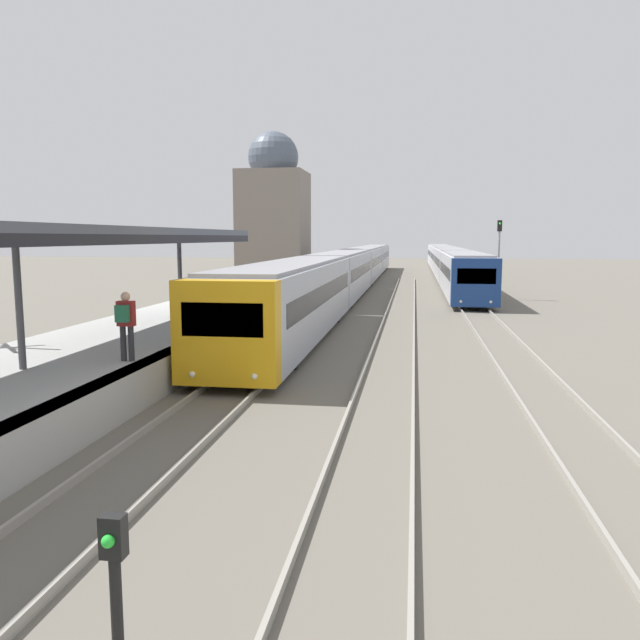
# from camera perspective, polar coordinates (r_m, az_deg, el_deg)

# --- Properties ---
(platform_canopy) EXTENTS (4.00, 24.26, 3.22)m
(platform_canopy) POSITION_cam_1_polar(r_m,az_deg,el_deg) (15.33, -26.03, 7.36)
(platform_canopy) COLOR #4C515B
(platform_canopy) RESTS_ON station_platform
(person_on_platform) EXTENTS (0.40, 0.40, 1.66)m
(person_on_platform) POSITION_cam_1_polar(r_m,az_deg,el_deg) (15.54, -17.35, -0.05)
(person_on_platform) COLOR #2D2D33
(person_on_platform) RESTS_ON station_platform
(train_near) EXTENTS (2.67, 67.03, 3.01)m
(train_near) POSITION_cam_1_polar(r_m,az_deg,el_deg) (48.30, 3.13, 4.87)
(train_near) COLOR gold
(train_near) RESTS_ON ground_plane
(train_far) EXTENTS (2.59, 60.86, 2.96)m
(train_far) POSITION_cam_1_polar(r_m,az_deg,el_deg) (64.14, 11.55, 5.37)
(train_far) COLOR navy
(train_far) RESTS_ON ground_plane
(signal_post_near) EXTENTS (0.20, 0.21, 1.70)m
(signal_post_near) POSITION_cam_1_polar(r_m,az_deg,el_deg) (5.84, -18.20, -22.34)
(signal_post_near) COLOR black
(signal_post_near) RESTS_ON ground_plane
(signal_mast_far) EXTENTS (0.28, 0.29, 5.01)m
(signal_mast_far) POSITION_cam_1_polar(r_m,az_deg,el_deg) (41.44, 16.03, 6.19)
(signal_mast_far) COLOR gray
(signal_mast_far) RESTS_ON ground_plane
(distant_domed_building) EXTENTS (5.27, 5.27, 12.36)m
(distant_domed_building) POSITION_cam_1_polar(r_m,az_deg,el_deg) (51.52, -4.24, 9.61)
(distant_domed_building) COLOR slate
(distant_domed_building) RESTS_ON ground_plane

